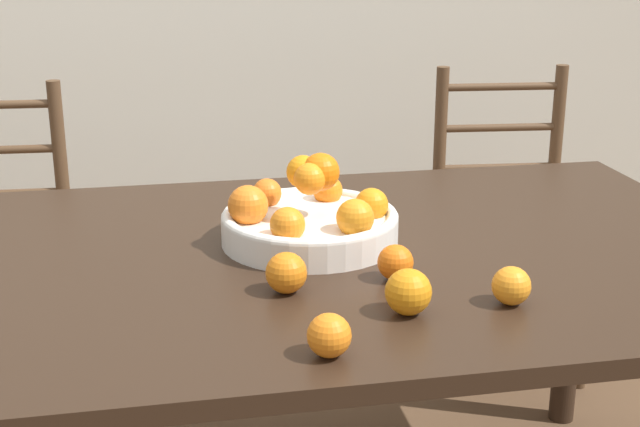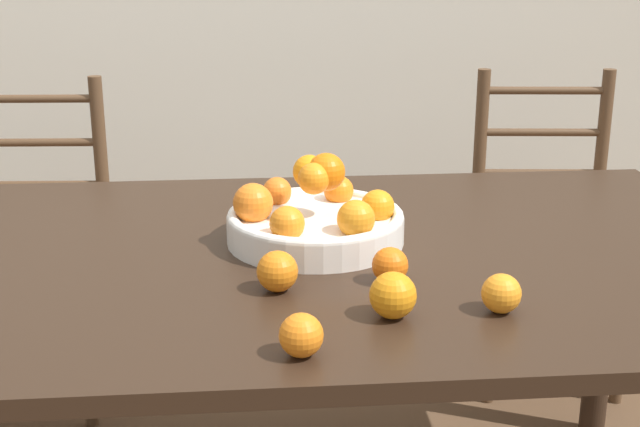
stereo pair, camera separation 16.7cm
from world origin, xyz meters
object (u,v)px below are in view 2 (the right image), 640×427
object	(u,v)px
orange_loose_3	(501,293)
chair_left	(31,244)
fruit_bowl	(315,218)
orange_loose_2	(393,295)
orange_loose_4	(277,271)
orange_loose_0	(298,335)
chair_right	(546,229)
orange_loose_1	(390,265)

from	to	relation	value
orange_loose_3	chair_left	distance (m)	1.60
fruit_bowl	orange_loose_2	bearing A→B (deg)	-75.37
orange_loose_4	chair_left	xyz separation A→B (m)	(-0.68, 1.05, -0.31)
orange_loose_2	orange_loose_4	distance (m)	0.22
orange_loose_0	orange_loose_4	distance (m)	0.25
orange_loose_0	orange_loose_3	world-z (taller)	same
fruit_bowl	orange_loose_4	world-z (taller)	fruit_bowl
orange_loose_0	orange_loose_3	size ratio (longest dim) A/B	1.01
fruit_bowl	orange_loose_3	bearing A→B (deg)	-52.73
fruit_bowl	orange_loose_0	distance (m)	0.50
orange_loose_3	chair_right	size ratio (longest dim) A/B	0.07
orange_loose_2	chair_left	bearing A→B (deg)	126.24
orange_loose_1	orange_loose_4	world-z (taller)	orange_loose_4
orange_loose_1	orange_loose_3	distance (m)	0.22
orange_loose_4	orange_loose_3	bearing A→B (deg)	-18.55
orange_loose_1	chair_left	world-z (taller)	chair_left
chair_right	orange_loose_0	bearing A→B (deg)	-117.31
orange_loose_0	chair_left	size ratio (longest dim) A/B	0.07
fruit_bowl	orange_loose_2	world-z (taller)	fruit_bowl
orange_loose_3	orange_loose_4	bearing A→B (deg)	161.45
orange_loose_1	chair_right	world-z (taller)	chair_right
orange_loose_1	chair_right	xyz separation A→B (m)	(0.66, 1.03, -0.31)
orange_loose_0	orange_loose_4	world-z (taller)	orange_loose_4
orange_loose_0	chair_right	size ratio (longest dim) A/B	0.07
orange_loose_2	orange_loose_4	xyz separation A→B (m)	(-0.18, 0.13, -0.00)
orange_loose_0	chair_left	distance (m)	1.50
orange_loose_4	chair_right	world-z (taller)	chair_right
chair_right	orange_loose_2	bearing A→B (deg)	-114.37
orange_loose_2	orange_loose_0	bearing A→B (deg)	-142.80
orange_loose_1	chair_left	size ratio (longest dim) A/B	0.07
chair_left	fruit_bowl	bearing A→B (deg)	-42.76
orange_loose_3	chair_left	size ratio (longest dim) A/B	0.07
orange_loose_1	orange_loose_0	bearing A→B (deg)	-123.86
orange_loose_1	fruit_bowl	bearing A→B (deg)	117.58
orange_loose_0	orange_loose_3	distance (m)	0.37
fruit_bowl	orange_loose_1	distance (m)	0.25
orange_loose_2	orange_loose_3	bearing A→B (deg)	1.51
chair_left	chair_right	size ratio (longest dim) A/B	1.00
orange_loose_2	chair_left	xyz separation A→B (m)	(-0.86, 1.17, -0.31)
orange_loose_4	orange_loose_1	bearing A→B (deg)	5.88
chair_left	chair_right	bearing A→B (deg)	3.67
orange_loose_0	orange_loose_1	world-z (taller)	orange_loose_0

